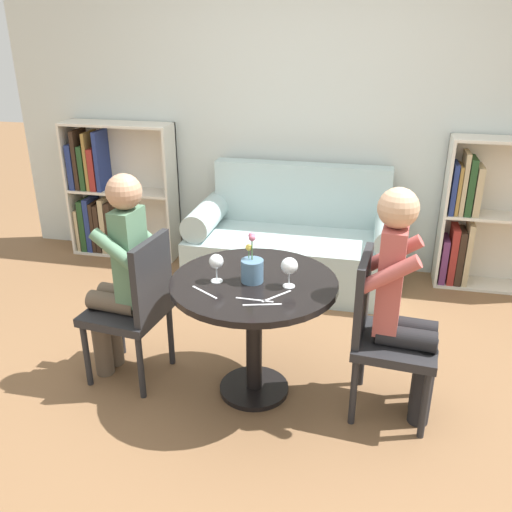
% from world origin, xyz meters
% --- Properties ---
extents(ground_plane, '(16.00, 16.00, 0.00)m').
position_xyz_m(ground_plane, '(0.00, 0.00, 0.00)').
color(ground_plane, brown).
extents(back_wall, '(5.20, 0.05, 2.70)m').
position_xyz_m(back_wall, '(0.00, 1.94, 1.35)').
color(back_wall, silver).
rests_on(back_wall, ground_plane).
extents(round_table, '(0.90, 0.90, 0.71)m').
position_xyz_m(round_table, '(0.00, 0.00, 0.56)').
color(round_table, black).
rests_on(round_table, ground_plane).
extents(couch, '(1.67, 0.80, 0.92)m').
position_xyz_m(couch, '(0.00, 1.51, 0.31)').
color(couch, '#A8C1C1').
rests_on(couch, ground_plane).
extents(bookshelf_left, '(0.97, 0.28, 1.20)m').
position_xyz_m(bookshelf_left, '(-1.75, 1.78, 0.55)').
color(bookshelf_left, silver).
rests_on(bookshelf_left, ground_plane).
extents(bookshelf_right, '(0.97, 0.28, 1.20)m').
position_xyz_m(bookshelf_right, '(1.47, 1.78, 0.57)').
color(bookshelf_right, silver).
rests_on(bookshelf_right, ground_plane).
extents(chair_left, '(0.47, 0.47, 0.90)m').
position_xyz_m(chair_left, '(-0.69, -0.01, 0.49)').
color(chair_left, '#232326').
rests_on(chair_left, ground_plane).
extents(chair_right, '(0.45, 0.45, 0.90)m').
position_xyz_m(chair_right, '(0.69, 0.01, 0.49)').
color(chair_right, '#232326').
rests_on(chair_right, ground_plane).
extents(person_left, '(0.44, 0.37, 1.25)m').
position_xyz_m(person_left, '(-0.78, 0.01, 0.66)').
color(person_left, brown).
rests_on(person_left, ground_plane).
extents(person_right, '(0.44, 0.36, 1.26)m').
position_xyz_m(person_right, '(0.78, -0.00, 0.67)').
color(person_right, black).
rests_on(person_right, ground_plane).
extents(wine_glass_left, '(0.08, 0.08, 0.15)m').
position_xyz_m(wine_glass_left, '(-0.19, -0.05, 0.82)').
color(wine_glass_left, white).
rests_on(wine_glass_left, round_table).
extents(wine_glass_right, '(0.09, 0.09, 0.16)m').
position_xyz_m(wine_glass_right, '(0.19, -0.03, 0.82)').
color(wine_glass_right, white).
rests_on(wine_glass_right, round_table).
extents(flower_vase, '(0.12, 0.12, 0.27)m').
position_xyz_m(flower_vase, '(-0.01, -0.01, 0.78)').
color(flower_vase, slate).
rests_on(flower_vase, round_table).
extents(knife_left_setting, '(0.16, 0.11, 0.00)m').
position_xyz_m(knife_left_setting, '(-0.21, -0.19, 0.71)').
color(knife_left_setting, silver).
rests_on(knife_left_setting, round_table).
extents(fork_left_setting, '(0.19, 0.01, 0.00)m').
position_xyz_m(fork_left_setting, '(0.05, -0.22, 0.71)').
color(fork_left_setting, silver).
rests_on(fork_left_setting, round_table).
extents(knife_right_setting, '(0.19, 0.06, 0.00)m').
position_xyz_m(knife_right_setting, '(0.10, -0.26, 0.71)').
color(knife_right_setting, silver).
rests_on(knife_right_setting, round_table).
extents(fork_right_setting, '(0.13, 0.16, 0.00)m').
position_xyz_m(fork_right_setting, '(0.15, -0.15, 0.71)').
color(fork_right_setting, silver).
rests_on(fork_right_setting, round_table).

